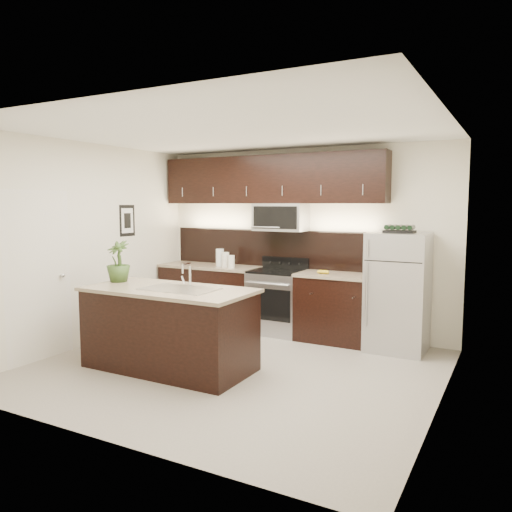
# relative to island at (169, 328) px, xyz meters

# --- Properties ---
(ground) EXTENTS (4.50, 4.50, 0.00)m
(ground) POSITION_rel_island_xyz_m (0.66, 0.33, -0.47)
(ground) COLOR gray
(ground) RESTS_ON ground
(room_walls) EXTENTS (4.52, 4.02, 2.71)m
(room_walls) POSITION_rel_island_xyz_m (0.54, 0.29, 1.22)
(room_walls) COLOR silver
(room_walls) RESTS_ON ground
(counter_run) EXTENTS (3.51, 0.65, 0.94)m
(counter_run) POSITION_rel_island_xyz_m (0.20, 2.02, -0.00)
(counter_run) COLOR black
(counter_run) RESTS_ON ground
(upper_fixtures) EXTENTS (3.49, 0.40, 1.66)m
(upper_fixtures) POSITION_rel_island_xyz_m (0.23, 2.16, 1.67)
(upper_fixtures) COLOR black
(upper_fixtures) RESTS_ON counter_run
(island) EXTENTS (1.96, 0.96, 0.94)m
(island) POSITION_rel_island_xyz_m (0.00, 0.00, 0.00)
(island) COLOR black
(island) RESTS_ON ground
(sink_faucet) EXTENTS (0.84, 0.50, 0.28)m
(sink_faucet) POSITION_rel_island_xyz_m (0.15, 0.01, 0.48)
(sink_faucet) COLOR silver
(sink_faucet) RESTS_ON island
(refrigerator) EXTENTS (0.74, 0.67, 1.53)m
(refrigerator) POSITION_rel_island_xyz_m (2.15, 1.96, 0.29)
(refrigerator) COLOR #B2B2B7
(refrigerator) RESTS_ON ground
(wine_rack) EXTENTS (0.38, 0.23, 0.09)m
(wine_rack) POSITION_rel_island_xyz_m (2.15, 1.96, 1.10)
(wine_rack) COLOR black
(wine_rack) RESTS_ON refrigerator
(plant) EXTENTS (0.29, 0.29, 0.51)m
(plant) POSITION_rel_island_xyz_m (-0.84, 0.09, 0.72)
(plant) COLOR #324E1F
(plant) RESTS_ON island
(canisters) EXTENTS (0.38, 0.22, 0.27)m
(canisters) POSITION_rel_island_xyz_m (-0.45, 1.93, 0.59)
(canisters) COLOR silver
(canisters) RESTS_ON counter_run
(french_press) EXTENTS (0.11, 0.11, 0.32)m
(french_press) POSITION_rel_island_xyz_m (1.82, 1.97, 0.59)
(french_press) COLOR silver
(french_press) RESTS_ON counter_run
(bananas) EXTENTS (0.18, 0.14, 0.05)m
(bananas) POSITION_rel_island_xyz_m (1.10, 1.94, 0.50)
(bananas) COLOR gold
(bananas) RESTS_ON counter_run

